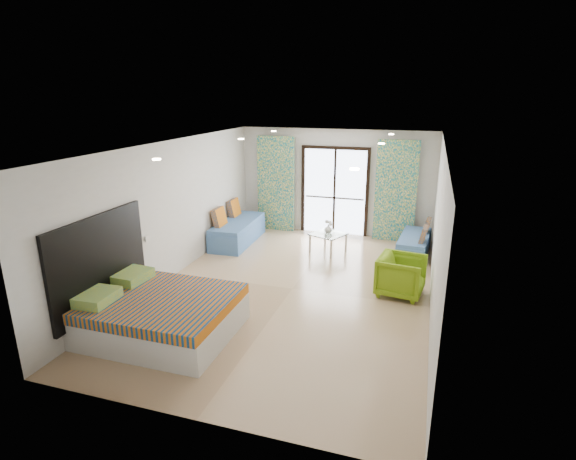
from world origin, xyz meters
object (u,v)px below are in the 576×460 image
(daybed_left, at_px, (237,230))
(daybed_right, at_px, (415,244))
(bed, at_px, (159,314))
(armchair, at_px, (401,274))
(coffee_table, at_px, (328,236))

(daybed_left, xyz_separation_m, daybed_right, (4.23, 0.44, -0.06))
(bed, height_order, daybed_right, daybed_right)
(daybed_left, bearing_deg, bed, -83.98)
(bed, xyz_separation_m, daybed_left, (-0.64, 4.41, -0.01))
(daybed_left, xyz_separation_m, armchair, (4.08, -1.88, 0.10))
(bed, relative_size, daybed_right, 1.35)
(daybed_right, xyz_separation_m, coffee_table, (-1.93, -0.48, 0.16))
(bed, distance_m, armchair, 4.28)
(daybed_left, xyz_separation_m, coffee_table, (2.31, -0.04, 0.10))
(bed, xyz_separation_m, daybed_right, (3.59, 4.85, -0.07))
(daybed_left, distance_m, daybed_right, 4.25)
(coffee_table, bearing_deg, bed, -110.89)
(coffee_table, bearing_deg, daybed_left, 179.01)
(bed, height_order, daybed_left, daybed_left)
(coffee_table, bearing_deg, daybed_right, 13.93)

